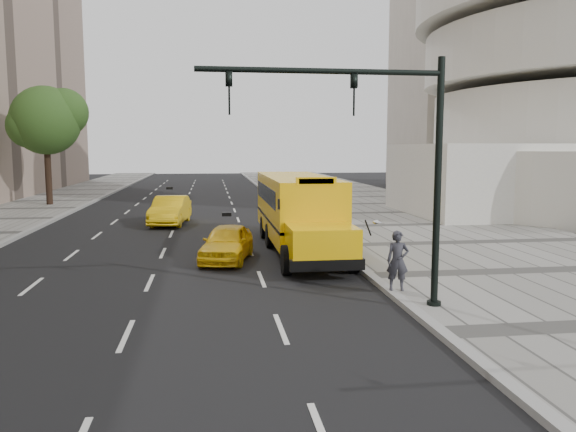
{
  "coord_description": "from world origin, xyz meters",
  "views": [
    {
      "loc": [
        0.93,
        -22.54,
        4.19
      ],
      "look_at": [
        3.5,
        -4.0,
        1.9
      ],
      "focal_mm": 35.0,
      "sensor_mm": 36.0,
      "label": 1
    }
  ],
  "objects": [
    {
      "name": "ground",
      "position": [
        0.0,
        0.0,
        0.0
      ],
      "size": [
        140.0,
        140.0,
        0.0
      ],
      "primitive_type": "plane",
      "color": "black",
      "rests_on": "ground"
    },
    {
      "name": "sidewalk_museum",
      "position": [
        12.0,
        0.0,
        0.07
      ],
      "size": [
        12.0,
        140.0,
        0.15
      ],
      "primitive_type": "cube",
      "color": "gray",
      "rests_on": "ground"
    },
    {
      "name": "curb_museum",
      "position": [
        6.0,
        0.0,
        0.07
      ],
      "size": [
        0.3,
        140.0,
        0.15
      ],
      "primitive_type": "cube",
      "color": "gray",
      "rests_on": "ground"
    },
    {
      "name": "tree_c",
      "position": [
        -10.41,
        19.4,
        6.13
      ],
      "size": [
        5.41,
        4.81,
        8.5
      ],
      "color": "black",
      "rests_on": "ground"
    },
    {
      "name": "school_bus",
      "position": [
        4.5,
        0.37,
        1.76
      ],
      "size": [
        2.96,
        11.56,
        3.19
      ],
      "color": "#FDBD08",
      "rests_on": "ground"
    },
    {
      "name": "taxi_near",
      "position": [
        1.5,
        -1.85,
        0.67
      ],
      "size": [
        2.41,
        4.2,
        1.35
      ],
      "primitive_type": "imported",
      "rotation": [
        0.0,
        0.0,
        -0.22
      ],
      "color": "yellow",
      "rests_on": "ground"
    },
    {
      "name": "taxi_far",
      "position": [
        -1.28,
        8.56,
        0.77
      ],
      "size": [
        2.16,
        4.84,
        1.54
      ],
      "primitive_type": "imported",
      "rotation": [
        0.0,
        0.0,
        -0.12
      ],
      "color": "yellow",
      "rests_on": "ground"
    },
    {
      "name": "pedestrian",
      "position": [
        6.15,
        -7.51,
        1.0
      ],
      "size": [
        0.69,
        0.52,
        1.71
      ],
      "primitive_type": "imported",
      "rotation": [
        0.0,
        0.0,
        -0.2
      ],
      "color": "#2F2F37",
      "rests_on": "sidewalk_museum"
    },
    {
      "name": "traffic_signal",
      "position": [
        5.19,
        -9.09,
        4.09
      ],
      "size": [
        6.18,
        0.36,
        6.4
      ],
      "color": "black",
      "rests_on": "ground"
    }
  ]
}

